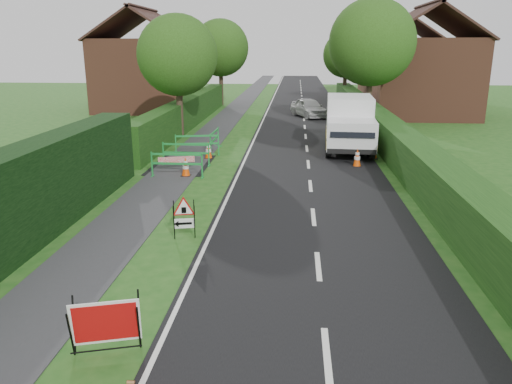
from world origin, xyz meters
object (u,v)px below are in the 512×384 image
object	(u,v)px
hatchback_car	(309,108)
triangle_sign	(183,215)
works_van	(349,123)
red_rect_sign	(106,323)

from	to	relation	value
hatchback_car	triangle_sign	bearing A→B (deg)	-121.03
works_van	triangle_sign	bearing A→B (deg)	-110.84
triangle_sign	red_rect_sign	bearing A→B (deg)	-104.47
triangle_sign	works_van	distance (m)	13.68
triangle_sign	works_van	xyz separation A→B (m)	(5.56, 12.48, 0.67)
red_rect_sign	works_van	xyz separation A→B (m)	(5.72, 17.64, 0.82)
red_rect_sign	works_van	bearing A→B (deg)	55.99
works_van	red_rect_sign	bearing A→B (deg)	-104.78
red_rect_sign	works_van	size ratio (longest dim) A/B	0.22
red_rect_sign	hatchback_car	bearing A→B (deg)	66.21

